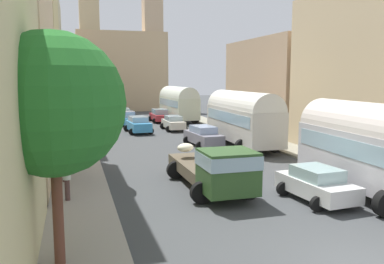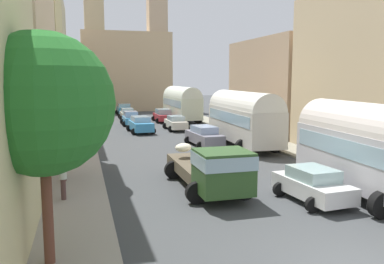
{
  "view_description": "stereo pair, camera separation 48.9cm",
  "coord_description": "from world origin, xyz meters",
  "px_view_note": "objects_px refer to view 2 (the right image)",
  "views": [
    {
      "loc": [
        -7.4,
        -8.25,
        5.09
      ],
      "look_at": [
        0.0,
        16.8,
        1.55
      ],
      "focal_mm": 37.62,
      "sensor_mm": 36.0,
      "label": 1
    },
    {
      "loc": [
        -6.93,
        -8.39,
        5.09
      ],
      "look_at": [
        0.0,
        16.8,
        1.55
      ],
      "focal_mm": 37.62,
      "sensor_mm": 36.0,
      "label": 2
    }
  ],
  "objects_px": {
    "parked_bus_2": "(182,102)",
    "pedestrian_0": "(63,178)",
    "car_2": "(127,114)",
    "car_7": "(163,115)",
    "car_1": "(131,118)",
    "car_5": "(204,136)",
    "parked_bus_0": "(368,146)",
    "pedestrian_1": "(79,122)",
    "car_0": "(141,124)",
    "car_6": "(176,123)",
    "car_4": "(313,185)",
    "parked_bus_1": "(243,116)",
    "car_3": "(124,109)",
    "cargo_truck_0": "(211,167)"
  },
  "relations": [
    {
      "from": "parked_bus_2",
      "to": "pedestrian_0",
      "type": "xyz_separation_m",
      "value": [
        -12.17,
        -29.01,
        -1.18
      ]
    },
    {
      "from": "car_2",
      "to": "pedestrian_0",
      "type": "bearing_deg",
      "value": -100.79
    },
    {
      "from": "car_7",
      "to": "car_1",
      "type": "bearing_deg",
      "value": -149.06
    },
    {
      "from": "car_5",
      "to": "parked_bus_0",
      "type": "bearing_deg",
      "value": -78.19
    },
    {
      "from": "parked_bus_0",
      "to": "parked_bus_2",
      "type": "height_order",
      "value": "parked_bus_2"
    },
    {
      "from": "car_1",
      "to": "car_5",
      "type": "bearing_deg",
      "value": -75.93
    },
    {
      "from": "car_1",
      "to": "car_7",
      "type": "bearing_deg",
      "value": 30.94
    },
    {
      "from": "pedestrian_1",
      "to": "car_2",
      "type": "bearing_deg",
      "value": 62.94
    },
    {
      "from": "car_0",
      "to": "car_2",
      "type": "xyz_separation_m",
      "value": [
        0.13,
        12.27,
        -0.07
      ]
    },
    {
      "from": "car_5",
      "to": "car_6",
      "type": "distance_m",
      "value": 9.57
    },
    {
      "from": "car_4",
      "to": "pedestrian_1",
      "type": "bearing_deg",
      "value": 111.23
    },
    {
      "from": "parked_bus_1",
      "to": "car_3",
      "type": "bearing_deg",
      "value": 101.88
    },
    {
      "from": "parked_bus_1",
      "to": "pedestrian_1",
      "type": "relative_size",
      "value": 5.5
    },
    {
      "from": "cargo_truck_0",
      "to": "car_7",
      "type": "xyz_separation_m",
      "value": [
        3.59,
        28.86,
        -0.39
      ]
    },
    {
      "from": "pedestrian_1",
      "to": "car_4",
      "type": "bearing_deg",
      "value": -68.77
    },
    {
      "from": "cargo_truck_0",
      "to": "car_5",
      "type": "relative_size",
      "value": 1.58
    },
    {
      "from": "car_0",
      "to": "car_6",
      "type": "xyz_separation_m",
      "value": [
        3.56,
        0.87,
        -0.05
      ]
    },
    {
      "from": "parked_bus_2",
      "to": "car_5",
      "type": "relative_size",
      "value": 2.05
    },
    {
      "from": "car_2",
      "to": "pedestrian_1",
      "type": "distance_m",
      "value": 12.4
    },
    {
      "from": "cargo_truck_0",
      "to": "car_2",
      "type": "xyz_separation_m",
      "value": [
        -0.09,
        32.71,
        -0.44
      ]
    },
    {
      "from": "car_1",
      "to": "car_5",
      "type": "xyz_separation_m",
      "value": [
        3.69,
        -14.73,
        0.02
      ]
    },
    {
      "from": "cargo_truck_0",
      "to": "car_4",
      "type": "relative_size",
      "value": 1.85
    },
    {
      "from": "pedestrian_1",
      "to": "car_7",
      "type": "bearing_deg",
      "value": 37.66
    },
    {
      "from": "parked_bus_1",
      "to": "car_4",
      "type": "height_order",
      "value": "parked_bus_1"
    },
    {
      "from": "parked_bus_0",
      "to": "car_0",
      "type": "relative_size",
      "value": 1.89
    },
    {
      "from": "parked_bus_1",
      "to": "car_7",
      "type": "xyz_separation_m",
      "value": [
        -2.5,
        17.83,
        -1.49
      ]
    },
    {
      "from": "car_0",
      "to": "parked_bus_0",
      "type": "bearing_deg",
      "value": -74.19
    },
    {
      "from": "parked_bus_2",
      "to": "car_6",
      "type": "relative_size",
      "value": 2.3
    },
    {
      "from": "car_0",
      "to": "car_3",
      "type": "height_order",
      "value": "car_3"
    },
    {
      "from": "car_1",
      "to": "car_6",
      "type": "distance_m",
      "value": 6.38
    },
    {
      "from": "parked_bus_0",
      "to": "car_4",
      "type": "distance_m",
      "value": 3.01
    },
    {
      "from": "parked_bus_2",
      "to": "car_1",
      "type": "distance_m",
      "value": 7.01
    },
    {
      "from": "parked_bus_1",
      "to": "car_4",
      "type": "distance_m",
      "value": 13.71
    },
    {
      "from": "car_0",
      "to": "car_3",
      "type": "xyz_separation_m",
      "value": [
        0.4,
        18.7,
        0.0
      ]
    },
    {
      "from": "parked_bus_0",
      "to": "car_3",
      "type": "distance_m",
      "value": 41.95
    },
    {
      "from": "parked_bus_0",
      "to": "car_3",
      "type": "relative_size",
      "value": 2.21
    },
    {
      "from": "car_1",
      "to": "pedestrian_1",
      "type": "distance_m",
      "value": 7.17
    },
    {
      "from": "parked_bus_2",
      "to": "car_0",
      "type": "distance_m",
      "value": 10.78
    },
    {
      "from": "parked_bus_0",
      "to": "cargo_truck_0",
      "type": "xyz_separation_m",
      "value": [
        -6.23,
        2.36,
        -1.07
      ]
    },
    {
      "from": "car_5",
      "to": "car_7",
      "type": "distance_m",
      "value": 17.12
    },
    {
      "from": "car_1",
      "to": "car_5",
      "type": "distance_m",
      "value": 15.18
    },
    {
      "from": "parked_bus_1",
      "to": "car_0",
      "type": "xyz_separation_m",
      "value": [
        -6.31,
        9.41,
        -1.47
      ]
    },
    {
      "from": "car_0",
      "to": "car_6",
      "type": "height_order",
      "value": "car_0"
    },
    {
      "from": "car_0",
      "to": "pedestrian_0",
      "type": "height_order",
      "value": "pedestrian_0"
    },
    {
      "from": "car_1",
      "to": "car_2",
      "type": "height_order",
      "value": "car_1"
    },
    {
      "from": "cargo_truck_0",
      "to": "car_4",
      "type": "distance_m",
      "value": 4.34
    },
    {
      "from": "cargo_truck_0",
      "to": "pedestrian_1",
      "type": "bearing_deg",
      "value": 104.8
    },
    {
      "from": "parked_bus_1",
      "to": "pedestrian_1",
      "type": "distance_m",
      "value": 15.95
    },
    {
      "from": "pedestrian_1",
      "to": "parked_bus_2",
      "type": "bearing_deg",
      "value": 32.96
    },
    {
      "from": "car_6",
      "to": "car_7",
      "type": "bearing_deg",
      "value": 88.12
    }
  ]
}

